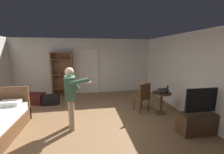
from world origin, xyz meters
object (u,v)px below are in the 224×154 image
(person_blue_shirt, at_px, (71,94))
(bottle_on_table, at_px, (167,89))
(suitcase_dark, at_px, (51,100))
(bookshelf, at_px, (63,72))
(tv_flatscreen, at_px, (202,120))
(wooden_chair, at_px, (143,96))
(suitcase_small, at_px, (36,98))
(side_table, at_px, (161,99))
(laptop, at_px, (162,91))

(person_blue_shirt, bearing_deg, bottle_on_table, 6.94)
(person_blue_shirt, distance_m, suitcase_dark, 2.23)
(bookshelf, xyz_separation_m, suitcase_dark, (-0.29, -1.17, -0.88))
(tv_flatscreen, relative_size, wooden_chair, 1.18)
(tv_flatscreen, bearing_deg, suitcase_small, 149.25)
(side_table, distance_m, person_blue_shirt, 2.84)
(tv_flatscreen, bearing_deg, person_blue_shirt, 166.44)
(suitcase_dark, bearing_deg, bookshelf, 73.56)
(suitcase_small, bearing_deg, bottle_on_table, -5.78)
(bottle_on_table, bearing_deg, suitcase_dark, 158.62)
(laptop, distance_m, suitcase_small, 4.65)
(side_table, bearing_deg, laptop, -121.65)
(bottle_on_table, bearing_deg, suitcase_small, 159.07)
(bookshelf, distance_m, bottle_on_table, 4.49)
(side_table, distance_m, bottle_on_table, 0.38)
(bottle_on_table, bearing_deg, side_table, 150.26)
(bookshelf, relative_size, bottle_on_table, 7.09)
(bottle_on_table, xyz_separation_m, person_blue_shirt, (-2.91, -0.35, 0.12))
(laptop, height_order, person_blue_shirt, person_blue_shirt)
(laptop, bearing_deg, suitcase_dark, 158.25)
(bottle_on_table, distance_m, suitcase_small, 4.83)
(wooden_chair, height_order, suitcase_dark, wooden_chair)
(side_table, bearing_deg, person_blue_shirt, -171.09)
(suitcase_dark, distance_m, suitcase_small, 0.63)
(person_blue_shirt, xyz_separation_m, suitcase_dark, (-0.96, 1.87, -0.75))
(wooden_chair, relative_size, person_blue_shirt, 0.61)
(side_table, xyz_separation_m, laptop, (-0.03, -0.04, 0.28))
(tv_flatscreen, distance_m, bottle_on_table, 1.26)
(tv_flatscreen, relative_size, suitcase_dark, 1.98)
(wooden_chair, xyz_separation_m, suitcase_dark, (-3.18, 1.21, -0.36))
(bookshelf, bearing_deg, person_blue_shirt, -77.52)
(suitcase_dark, xyz_separation_m, suitcase_small, (-0.60, 0.19, 0.02))
(bookshelf, xyz_separation_m, person_blue_shirt, (0.67, -3.04, -0.13))
(person_blue_shirt, height_order, suitcase_small, person_blue_shirt)
(laptop, height_order, suitcase_small, laptop)
(bookshelf, bearing_deg, suitcase_dark, -103.85)
(tv_flatscreen, bearing_deg, bookshelf, 135.46)
(person_blue_shirt, relative_size, suitcase_dark, 2.74)
(tv_flatscreen, bearing_deg, bottle_on_table, 104.76)
(bookshelf, height_order, tv_flatscreen, bookshelf)
(person_blue_shirt, bearing_deg, bookshelf, 102.48)
(tv_flatscreen, xyz_separation_m, person_blue_shirt, (-3.21, 0.77, 0.61))
(wooden_chair, relative_size, suitcase_small, 1.63)
(tv_flatscreen, distance_m, laptop, 1.32)
(tv_flatscreen, distance_m, suitcase_small, 5.55)
(bottle_on_table, bearing_deg, person_blue_shirt, -173.06)
(bottle_on_table, relative_size, suitcase_small, 0.46)
(side_table, xyz_separation_m, person_blue_shirt, (-2.77, -0.43, 0.47))
(side_table, xyz_separation_m, bottle_on_table, (0.14, -0.08, 0.35))
(laptop, bearing_deg, bottle_on_table, -12.51)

